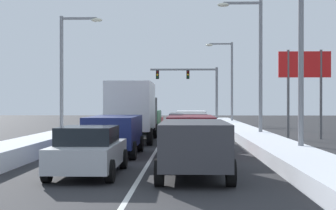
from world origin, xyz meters
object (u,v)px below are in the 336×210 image
suv_white_right_lane_fourth (191,120)px  roadside_sign_right (305,74)px  suv_navy_center_lane_second (114,132)px  suv_charcoal_right_lane_nearest (194,143)px  traffic_light_gantry (196,83)px  suv_maroon_right_lane_second (191,131)px  street_lamp_right_near (292,34)px  sedan_silver_center_lane_nearest (89,150)px  sedan_red_center_lane_fifth (152,120)px  street_lamp_right_mid (254,57)px  suv_green_center_lane_fourth (146,119)px  box_truck_center_lane_third (133,109)px  sedan_tan_right_lane_fifth (190,121)px  suv_gray_right_lane_third (188,125)px  street_lamp_right_far (228,76)px  street_lamp_left_mid (68,65)px

suv_white_right_lane_fourth → roadside_sign_right: size_ratio=0.89×
suv_white_right_lane_fourth → suv_navy_center_lane_second: 14.44m
suv_charcoal_right_lane_nearest → traffic_light_gantry: bearing=88.7°
suv_maroon_right_lane_second → suv_white_right_lane_fourth: size_ratio=1.00×
street_lamp_right_near → sedan_silver_center_lane_nearest: bearing=-146.2°
sedan_silver_center_lane_nearest → sedan_red_center_lane_fifth: bearing=89.7°
suv_navy_center_lane_second → sedan_red_center_lane_fifth: 21.86m
sedan_silver_center_lane_nearest → street_lamp_right_near: size_ratio=0.54×
sedan_silver_center_lane_nearest → street_lamp_right_mid: 16.65m
suv_charcoal_right_lane_nearest → roadside_sign_right: 17.92m
suv_charcoal_right_lane_nearest → suv_green_center_lane_fourth: 22.22m
suv_charcoal_right_lane_nearest → suv_white_right_lane_fourth: same height
box_truck_center_lane_third → street_lamp_right_near: bearing=-49.3°
sedan_silver_center_lane_nearest → suv_green_center_lane_fourth: 21.68m
suv_navy_center_lane_second → traffic_light_gantry: traffic_light_gantry is taller
sedan_tan_right_lane_fifth → roadside_sign_right: 12.94m
street_lamp_right_mid → roadside_sign_right: size_ratio=1.51×
sedan_silver_center_lane_nearest → traffic_light_gantry: traffic_light_gantry is taller
suv_gray_right_lane_third → street_lamp_right_far: (4.04, 21.20, 3.84)m
box_truck_center_lane_third → sedan_red_center_lane_fifth: 14.48m
suv_gray_right_lane_third → suv_white_right_lane_fourth: bearing=88.0°
suv_green_center_lane_fourth → street_lamp_left_mid: size_ratio=0.64×
suv_charcoal_right_lane_nearest → box_truck_center_lane_third: size_ratio=0.68×
traffic_light_gantry → roadside_sign_right: bearing=-76.2°
street_lamp_right_near → sedan_tan_right_lane_fifth: bearing=100.3°
sedan_red_center_lane_fifth → box_truck_center_lane_third: bearing=-90.5°
suv_gray_right_lane_third → sedan_silver_center_lane_nearest: (-3.14, -12.50, -0.25)m
sedan_silver_center_lane_nearest → roadside_sign_right: roadside_sign_right is taller
sedan_silver_center_lane_nearest → sedan_red_center_lane_fifth: (0.13, 27.72, 0.00)m
suv_green_center_lane_fourth → traffic_light_gantry: 19.95m
sedan_silver_center_lane_nearest → box_truck_center_lane_third: size_ratio=0.62×
suv_charcoal_right_lane_nearest → box_truck_center_lane_third: 14.02m
roadside_sign_right → suv_gray_right_lane_third: bearing=-155.0°
suv_green_center_lane_fourth → suv_gray_right_lane_third: bearing=-71.8°
sedan_tan_right_lane_fifth → street_lamp_right_mid: (3.71, -11.79, 4.18)m
suv_maroon_right_lane_second → suv_gray_right_lane_third: 6.14m
suv_navy_center_lane_second → traffic_light_gantry: size_ratio=0.65×
sedan_tan_right_lane_fifth → roadside_sign_right: bearing=-56.2°
suv_white_right_lane_fourth → street_lamp_right_far: bearing=74.7°
suv_maroon_right_lane_second → roadside_sign_right: bearing=53.1°
suv_green_center_lane_fourth → roadside_sign_right: 12.13m
suv_maroon_right_lane_second → suv_white_right_lane_fourth: same height
sedan_silver_center_lane_nearest → sedan_red_center_lane_fifth: same height
suv_green_center_lane_fourth → sedan_red_center_lane_fifth: bearing=89.9°
sedan_silver_center_lane_nearest → street_lamp_right_mid: street_lamp_right_mid is taller
street_lamp_right_far → street_lamp_left_mid: 21.39m
street_lamp_right_far → suv_charcoal_right_lane_nearest: bearing=-96.6°
suv_maroon_right_lane_second → traffic_light_gantry: 34.72m
box_truck_center_lane_third → street_lamp_right_far: size_ratio=0.89×
box_truck_center_lane_third → sedan_tan_right_lane_fifth: bearing=75.5°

